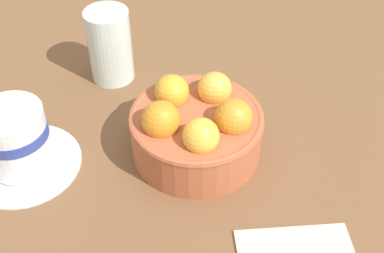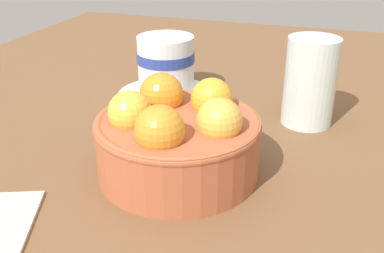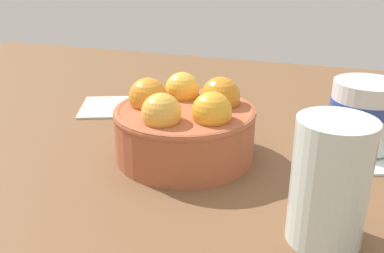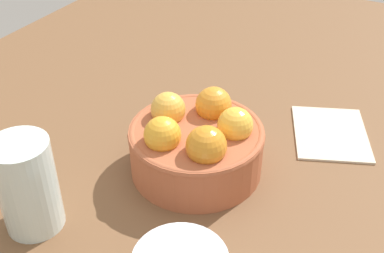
% 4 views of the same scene
% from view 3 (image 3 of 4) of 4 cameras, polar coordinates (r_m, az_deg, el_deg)
% --- Properties ---
extents(ground_plane, '(1.36, 0.99, 0.04)m').
position_cam_3_polar(ground_plane, '(0.52, -0.92, -5.94)').
color(ground_plane, brown).
extents(terracotta_bowl, '(0.16, 0.16, 0.09)m').
position_cam_3_polar(terracotta_bowl, '(0.49, -0.96, 0.27)').
color(terracotta_bowl, '#AD5938').
rests_on(terracotta_bowl, ground_plane).
extents(coffee_cup, '(0.14, 0.14, 0.09)m').
position_cam_3_polar(coffee_cup, '(0.55, 21.68, 1.01)').
color(coffee_cup, white).
rests_on(coffee_cup, ground_plane).
extents(water_glass, '(0.06, 0.06, 0.11)m').
position_cam_3_polar(water_glass, '(0.36, 17.72, -7.04)').
color(water_glass, silver).
rests_on(water_glass, ground_plane).
extents(folded_napkin, '(0.15, 0.14, 0.01)m').
position_cam_3_polar(folded_napkin, '(0.67, -9.30, 2.72)').
color(folded_napkin, beige).
rests_on(folded_napkin, ground_plane).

